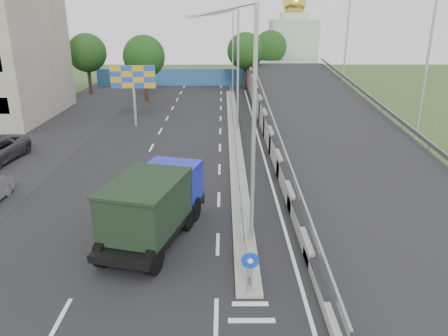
{
  "coord_description": "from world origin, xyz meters",
  "views": [
    {
      "loc": [
        -0.96,
        -11.34,
        9.79
      ],
      "look_at": [
        -0.91,
        10.12,
        2.2
      ],
      "focal_mm": 35.0,
      "sensor_mm": 36.0,
      "label": 1
    }
  ],
  "objects_px": {
    "sign_bollard": "(250,272)",
    "church": "(292,44)",
    "lamp_post_near": "(249,118)",
    "lamp_post_mid": "(236,64)",
    "lamp_post_far": "(231,47)",
    "billboard": "(133,80)",
    "dump_truck": "(154,203)"
  },
  "relations": [
    {
      "from": "sign_bollard",
      "to": "church",
      "type": "height_order",
      "value": "church"
    },
    {
      "from": "lamp_post_near",
      "to": "lamp_post_mid",
      "type": "distance_m",
      "value": 20.0
    },
    {
      "from": "lamp_post_far",
      "to": "billboard",
      "type": "bearing_deg",
      "value": -116.84
    },
    {
      "from": "sign_bollard",
      "to": "lamp_post_mid",
      "type": "distance_m",
      "value": 24.3
    },
    {
      "from": "lamp_post_near",
      "to": "lamp_post_far",
      "type": "distance_m",
      "value": 40.0
    },
    {
      "from": "lamp_post_mid",
      "to": "dump_truck",
      "type": "distance_m",
      "value": 20.18
    },
    {
      "from": "church",
      "to": "dump_truck",
      "type": "xyz_separation_m",
      "value": [
        -14.06,
        -53.32,
        -3.57
      ]
    },
    {
      "from": "lamp_post_near",
      "to": "church",
      "type": "xyz_separation_m",
      "value": [
        9.89,
        54.0,
        -0.5
      ]
    },
    {
      "from": "lamp_post_mid",
      "to": "lamp_post_far",
      "type": "relative_size",
      "value": 1.0
    },
    {
      "from": "lamp_post_mid",
      "to": "dump_truck",
      "type": "relative_size",
      "value": 1.34
    },
    {
      "from": "church",
      "to": "lamp_post_mid",
      "type": "bearing_deg",
      "value": -106.22
    },
    {
      "from": "lamp_post_far",
      "to": "dump_truck",
      "type": "bearing_deg",
      "value": -96.06
    },
    {
      "from": "billboard",
      "to": "sign_bollard",
      "type": "bearing_deg",
      "value": -70.79
    },
    {
      "from": "lamp_post_near",
      "to": "lamp_post_far",
      "type": "bearing_deg",
      "value": 90.0
    },
    {
      "from": "church",
      "to": "lamp_post_far",
      "type": "bearing_deg",
      "value": -125.24
    },
    {
      "from": "sign_bollard",
      "to": "lamp_post_near",
      "type": "distance_m",
      "value": 6.12
    },
    {
      "from": "church",
      "to": "billboard",
      "type": "relative_size",
      "value": 2.51
    },
    {
      "from": "church",
      "to": "billboard",
      "type": "height_order",
      "value": "church"
    },
    {
      "from": "sign_bollard",
      "to": "dump_truck",
      "type": "xyz_separation_m",
      "value": [
        -4.06,
        4.51,
        0.7
      ]
    },
    {
      "from": "lamp_post_near",
      "to": "dump_truck",
      "type": "xyz_separation_m",
      "value": [
        -4.17,
        0.68,
        -4.07
      ]
    },
    {
      "from": "lamp_post_mid",
      "to": "lamp_post_far",
      "type": "distance_m",
      "value": 20.0
    },
    {
      "from": "lamp_post_mid",
      "to": "billboard",
      "type": "bearing_deg",
      "value": 167.62
    },
    {
      "from": "lamp_post_far",
      "to": "billboard",
      "type": "relative_size",
      "value": 1.83
    },
    {
      "from": "lamp_post_mid",
      "to": "billboard",
      "type": "relative_size",
      "value": 1.83
    },
    {
      "from": "lamp_post_near",
      "to": "dump_truck",
      "type": "height_order",
      "value": "lamp_post_near"
    },
    {
      "from": "sign_bollard",
      "to": "lamp_post_far",
      "type": "xyz_separation_m",
      "value": [
        0.11,
        43.83,
        4.77
      ]
    },
    {
      "from": "lamp_post_near",
      "to": "lamp_post_far",
      "type": "relative_size",
      "value": 1.0
    },
    {
      "from": "lamp_post_far",
      "to": "dump_truck",
      "type": "relative_size",
      "value": 1.34
    },
    {
      "from": "church",
      "to": "billboard",
      "type": "xyz_separation_m",
      "value": [
        -19.0,
        -32.0,
        -1.12
      ]
    },
    {
      "from": "sign_bollard",
      "to": "lamp_post_far",
      "type": "distance_m",
      "value": 44.08
    },
    {
      "from": "lamp_post_mid",
      "to": "lamp_post_near",
      "type": "bearing_deg",
      "value": -90.0
    },
    {
      "from": "dump_truck",
      "to": "billboard",
      "type": "bearing_deg",
      "value": 118.0
    }
  ]
}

